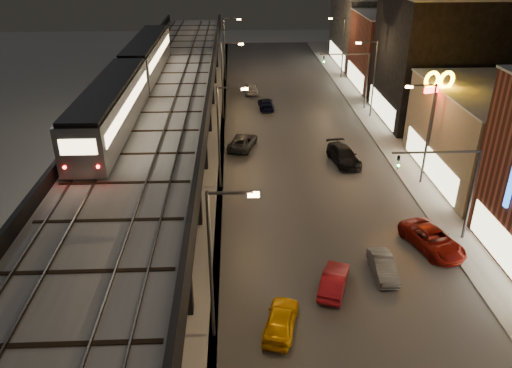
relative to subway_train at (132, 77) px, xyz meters
name	(u,v)px	position (x,y,z in m)	size (l,w,h in m)	color
road_surface	(308,166)	(16.00, -1.88, -8.32)	(17.00, 120.00, 0.06)	#46474D
sidewalk_right	(411,164)	(26.00, -1.88, -8.28)	(4.00, 120.00, 0.14)	#9FA1A8
under_viaduct_pavement	(165,169)	(2.50, -1.88, -8.32)	(11.00, 120.00, 0.06)	#9FA1A8
elevated_viaduct	(155,124)	(2.50, -5.04, -2.74)	(9.00, 100.00, 6.30)	black
viaduct_trackbed	(154,115)	(2.49, -4.91, -1.97)	(8.40, 100.00, 0.32)	#B2B7C1
viaduct_parapet_streetside	(207,109)	(6.85, -4.88, -1.50)	(0.30, 100.00, 1.10)	black
viaduct_parapet_far	(101,110)	(-1.85, -4.88, -1.50)	(0.30, 100.00, 1.10)	black
building_c	(502,135)	(32.49, -4.88, -4.27)	(12.20, 15.20, 8.16)	gray
building_d	(439,59)	(32.49, 11.12, -1.28)	(12.20, 13.20, 14.16)	black
building_e	(400,51)	(32.49, 25.12, -3.27)	(12.20, 12.20, 10.16)	brown
building_f	(375,30)	(32.49, 39.12, -2.78)	(12.20, 16.20, 11.16)	#3D3D3F
streetlight_left_1	(216,257)	(8.07, -23.88, -3.12)	(2.57, 0.28, 9.00)	#38383A
streetlight_left_2	(222,131)	(8.07, -5.88, -3.12)	(2.57, 0.28, 9.00)	#38383A
streetlight_right_2	(426,128)	(25.23, -5.88, -3.12)	(2.56, 0.28, 9.00)	#38383A
streetlight_left_3	(225,76)	(8.07, 12.12, -3.12)	(2.57, 0.28, 9.00)	#38383A
streetlight_right_3	(372,74)	(25.23, 12.12, -3.12)	(2.56, 0.28, 9.00)	#38383A
streetlight_left_4	(226,44)	(8.07, 30.12, -3.12)	(2.57, 0.28, 9.00)	#38383A
streetlight_right_4	(342,43)	(25.23, 30.12, -3.12)	(2.56, 0.28, 9.00)	#38383A
traffic_light_rig_a	(457,184)	(24.34, -14.89, -3.85)	(6.10, 0.34, 7.00)	#38383A
traffic_light_rig_b	(358,74)	(24.34, 15.11, -3.85)	(6.10, 0.34, 7.00)	#38383A
subway_train	(132,77)	(0.00, 0.00, 0.00)	(2.92, 35.03, 3.49)	gray
car_taxi	(281,320)	(11.52, -23.60, -7.66)	(1.63, 4.04, 1.38)	#EDA705
car_near_white	(334,281)	(15.10, -20.23, -7.68)	(1.41, 4.06, 1.34)	maroon
car_mid_silver	(243,142)	(9.92, 2.93, -7.68)	(2.24, 4.86, 1.35)	#36383B
car_mid_dark	(266,104)	(13.10, 15.70, -7.72)	(1.77, 4.37, 1.27)	black
car_far_white	(251,88)	(11.46, 22.53, -7.62)	(1.73, 4.31, 1.47)	silver
car_onc_silver	(383,267)	(18.53, -18.88, -7.73)	(1.31, 3.75, 1.23)	#3E4148
car_onc_dark	(432,240)	(22.77, -16.08, -7.61)	(2.45, 5.31, 1.48)	maroon
car_onc_white	(344,156)	(19.52, -1.28, -7.58)	(2.16, 5.30, 1.54)	black
sign_mcdonalds	(437,92)	(26.50, -3.99, -0.62)	(2.84, 0.82, 9.58)	#38383A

